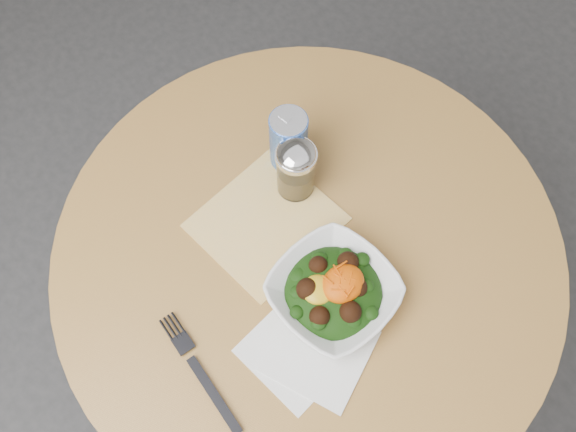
% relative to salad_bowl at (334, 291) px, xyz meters
% --- Properties ---
extents(ground, '(6.00, 6.00, 0.00)m').
position_rel_salad_bowl_xyz_m(ground, '(0.02, 0.09, -0.78)').
color(ground, '#313134').
rests_on(ground, ground).
extents(table, '(0.90, 0.90, 0.75)m').
position_rel_salad_bowl_xyz_m(table, '(0.02, 0.09, -0.23)').
color(table, black).
rests_on(table, ground).
extents(cloth_napkin, '(0.25, 0.23, 0.00)m').
position_rel_salad_bowl_xyz_m(cloth_napkin, '(-0.00, 0.18, -0.03)').
color(cloth_napkin, orange).
rests_on(cloth_napkin, table).
extents(paper_napkins, '(0.21, 0.21, 0.00)m').
position_rel_salad_bowl_xyz_m(paper_napkins, '(-0.09, -0.04, -0.03)').
color(paper_napkins, white).
rests_on(paper_napkins, table).
extents(salad_bowl, '(0.22, 0.22, 0.08)m').
position_rel_salad_bowl_xyz_m(salad_bowl, '(0.00, 0.00, 0.00)').
color(salad_bowl, white).
rests_on(salad_bowl, table).
extents(fork, '(0.04, 0.23, 0.00)m').
position_rel_salad_bowl_xyz_m(fork, '(-0.25, 0.04, -0.02)').
color(fork, black).
rests_on(fork, table).
extents(spice_shaker, '(0.07, 0.07, 0.13)m').
position_rel_salad_bowl_xyz_m(spice_shaker, '(0.09, 0.20, 0.04)').
color(spice_shaker, silver).
rests_on(spice_shaker, table).
extents(beverage_can, '(0.07, 0.07, 0.13)m').
position_rel_salad_bowl_xyz_m(beverage_can, '(0.11, 0.26, 0.04)').
color(beverage_can, '#0D3095').
rests_on(beverage_can, table).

